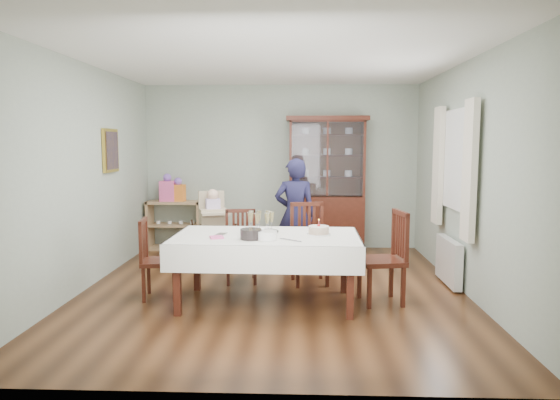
# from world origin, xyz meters

# --- Properties ---
(floor) EXTENTS (5.00, 5.00, 0.00)m
(floor) POSITION_xyz_m (0.00, 0.00, 0.00)
(floor) COLOR #593319
(floor) RESTS_ON ground
(room_shell) EXTENTS (5.00, 5.00, 5.00)m
(room_shell) POSITION_xyz_m (0.00, 0.53, 1.70)
(room_shell) COLOR #9EAA99
(room_shell) RESTS_ON floor
(dining_table) EXTENTS (2.02, 1.19, 0.76)m
(dining_table) POSITION_xyz_m (-0.04, -0.51, 0.38)
(dining_table) COLOR #441A11
(dining_table) RESTS_ON floor
(china_cabinet) EXTENTS (1.30, 0.48, 2.18)m
(china_cabinet) POSITION_xyz_m (0.75, 2.26, 1.12)
(china_cabinet) COLOR #441A11
(china_cabinet) RESTS_ON floor
(sideboard) EXTENTS (0.90, 0.38, 0.80)m
(sideboard) POSITION_xyz_m (-1.75, 2.28, 0.40)
(sideboard) COLOR tan
(sideboard) RESTS_ON floor
(picture_frame) EXTENTS (0.04, 0.48, 0.58)m
(picture_frame) POSITION_xyz_m (-2.22, 0.80, 1.65)
(picture_frame) COLOR gold
(picture_frame) RESTS_ON room_shell
(window) EXTENTS (0.04, 1.02, 1.22)m
(window) POSITION_xyz_m (2.22, 0.30, 1.55)
(window) COLOR white
(window) RESTS_ON room_shell
(curtain_left) EXTENTS (0.07, 0.30, 1.55)m
(curtain_left) POSITION_xyz_m (2.16, -0.32, 1.45)
(curtain_left) COLOR silver
(curtain_left) RESTS_ON room_shell
(curtain_right) EXTENTS (0.07, 0.30, 1.55)m
(curtain_right) POSITION_xyz_m (2.16, 0.92, 1.45)
(curtain_right) COLOR silver
(curtain_right) RESTS_ON room_shell
(radiator) EXTENTS (0.10, 0.80, 0.55)m
(radiator) POSITION_xyz_m (2.16, 0.30, 0.30)
(radiator) COLOR white
(radiator) RESTS_ON floor
(chair_far_left) EXTENTS (0.46, 0.46, 0.90)m
(chair_far_left) POSITION_xyz_m (-0.42, 0.35, 0.27)
(chair_far_left) COLOR #441A11
(chair_far_left) RESTS_ON floor
(chair_far_right) EXTENTS (0.52, 0.52, 1.00)m
(chair_far_right) POSITION_xyz_m (0.44, 0.32, 0.30)
(chair_far_right) COLOR #441A11
(chair_far_right) RESTS_ON floor
(chair_end_left) EXTENTS (0.45, 0.45, 0.90)m
(chair_end_left) POSITION_xyz_m (-1.27, -0.35, 0.27)
(chair_end_left) COLOR #441A11
(chair_end_left) RESTS_ON floor
(chair_end_right) EXTENTS (0.52, 0.52, 1.01)m
(chair_end_right) POSITION_xyz_m (1.23, -0.43, 0.30)
(chair_end_right) COLOR #441A11
(chair_end_right) RESTS_ON floor
(woman) EXTENTS (0.58, 0.39, 1.55)m
(woman) POSITION_xyz_m (0.25, 1.00, 0.77)
(woman) COLOR black
(woman) RESTS_ON floor
(high_chair) EXTENTS (0.62, 0.62, 1.11)m
(high_chair) POSITION_xyz_m (-0.90, 1.09, 0.43)
(high_chair) COLOR black
(high_chair) RESTS_ON floor
(champagne_tray) EXTENTS (0.40, 0.40, 0.24)m
(champagne_tray) POSITION_xyz_m (-0.11, -0.40, 0.83)
(champagne_tray) COLOR silver
(champagne_tray) RESTS_ON dining_table
(birthday_cake) EXTENTS (0.26, 0.26, 0.18)m
(birthday_cake) POSITION_xyz_m (0.52, -0.48, 0.81)
(birthday_cake) COLOR white
(birthday_cake) RESTS_ON dining_table
(plate_stack_dark) EXTENTS (0.28, 0.28, 0.11)m
(plate_stack_dark) POSITION_xyz_m (-0.19, -0.75, 0.81)
(plate_stack_dark) COLOR black
(plate_stack_dark) RESTS_ON dining_table
(plate_stack_white) EXTENTS (0.27, 0.27, 0.09)m
(plate_stack_white) POSITION_xyz_m (-0.02, -0.77, 0.81)
(plate_stack_white) COLOR white
(plate_stack_white) RESTS_ON dining_table
(napkin_stack) EXTENTS (0.17, 0.17, 0.02)m
(napkin_stack) POSITION_xyz_m (-0.55, -0.71, 0.77)
(napkin_stack) COLOR #E65597
(napkin_stack) RESTS_ON dining_table
(cutlery) EXTENTS (0.15, 0.20, 0.01)m
(cutlery) POSITION_xyz_m (-0.58, -0.52, 0.77)
(cutlery) COLOR silver
(cutlery) RESTS_ON dining_table
(cake_knife) EXTENTS (0.23, 0.19, 0.01)m
(cake_knife) POSITION_xyz_m (0.22, -0.81, 0.77)
(cake_knife) COLOR silver
(cake_knife) RESTS_ON dining_table
(gift_bag_pink) EXTENTS (0.25, 0.16, 0.45)m
(gift_bag_pink) POSITION_xyz_m (-1.85, 2.26, 1.00)
(gift_bag_pink) COLOR #E65597
(gift_bag_pink) RESTS_ON sideboard
(gift_bag_orange) EXTENTS (0.23, 0.18, 0.39)m
(gift_bag_orange) POSITION_xyz_m (-1.68, 2.26, 0.97)
(gift_bag_orange) COLOR orange
(gift_bag_orange) RESTS_ON sideboard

